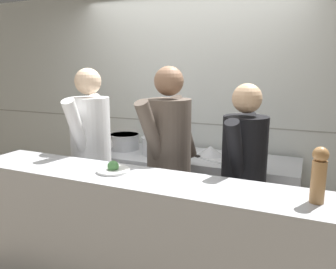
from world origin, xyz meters
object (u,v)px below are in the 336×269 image
at_px(oven_range, 139,189).
at_px(chef_sous, 169,163).
at_px(plated_dish_main, 113,169).
at_px(sauce_pot, 156,145).
at_px(pepper_mill, 319,174).
at_px(chefs_knife, 203,158).
at_px(chef_head_cook, 91,155).
at_px(stock_pot, 125,141).
at_px(chef_line, 243,180).
at_px(mixing_bowl_steel, 210,151).

bearing_deg(oven_range, chef_sous, -45.12).
xyz_separation_m(plated_dish_main, chef_sous, (0.19, 0.53, -0.08)).
xyz_separation_m(sauce_pot, pepper_mill, (1.50, -1.14, 0.23)).
relative_size(chefs_knife, chef_head_cook, 0.21).
distance_m(stock_pot, pepper_mill, 2.27).
height_order(chefs_knife, chef_line, chef_line).
xyz_separation_m(stock_pot, sauce_pot, (0.41, -0.06, 0.01)).
xyz_separation_m(chefs_knife, pepper_mill, (0.97, -1.09, 0.30)).
xyz_separation_m(mixing_bowl_steel, pepper_mill, (0.95, -1.24, 0.26)).
bearing_deg(plated_dish_main, oven_range, 110.76).
bearing_deg(chef_line, pepper_mill, -42.46).
bearing_deg(chef_sous, mixing_bowl_steel, 90.74).
xyz_separation_m(stock_pot, plated_dish_main, (0.62, -1.18, 0.10)).
relative_size(stock_pot, pepper_mill, 1.08).
distance_m(sauce_pot, chef_sous, 0.72).
height_order(mixing_bowl_steel, plated_dish_main, plated_dish_main).
bearing_deg(chef_head_cook, oven_range, 71.00).
distance_m(sauce_pot, chef_head_cook, 0.71).
relative_size(plated_dish_main, chef_sous, 0.13).
xyz_separation_m(oven_range, pepper_mill, (1.73, -1.18, 0.76)).
relative_size(mixing_bowl_steel, chef_line, 0.16).
distance_m(stock_pot, chef_line, 1.55).
bearing_deg(mixing_bowl_steel, chef_sous, -102.16).
relative_size(plated_dish_main, chef_line, 0.14).
relative_size(plated_dish_main, chef_head_cook, 0.13).
bearing_deg(sauce_pot, stock_pot, 172.30).
bearing_deg(pepper_mill, chef_sous, 153.62).
distance_m(sauce_pot, chef_line, 1.16).
relative_size(stock_pot, sauce_pot, 1.07).
xyz_separation_m(chef_head_cook, chef_sous, (0.76, 0.02, 0.01)).
bearing_deg(chef_head_cook, plated_dish_main, -49.89).
xyz_separation_m(stock_pot, chef_sous, (0.82, -0.66, 0.02)).
relative_size(oven_range, stock_pot, 2.62).
bearing_deg(plated_dish_main, mixing_bowl_steel, 74.40).
relative_size(sauce_pot, pepper_mill, 1.01).
bearing_deg(plated_dish_main, chef_sous, 70.06).
bearing_deg(stock_pot, chef_sous, -38.82).
bearing_deg(oven_range, chef_head_cook, -101.14).
xyz_separation_m(sauce_pot, mixing_bowl_steel, (0.55, 0.09, -0.03)).
relative_size(mixing_bowl_steel, chef_sous, 0.15).
xyz_separation_m(pepper_mill, chef_sous, (-1.10, 0.54, -0.22)).
height_order(stock_pot, sauce_pot, sauce_pot).
bearing_deg(sauce_pot, chef_head_cook, -120.21).
bearing_deg(stock_pot, oven_range, -6.82).
xyz_separation_m(oven_range, chefs_knife, (0.76, -0.09, 0.46)).
bearing_deg(chefs_knife, sauce_pot, 173.98).
height_order(plated_dish_main, chef_line, chef_line).
bearing_deg(stock_pot, mixing_bowl_steel, 2.12).
distance_m(plated_dish_main, pepper_mill, 1.29).
relative_size(chef_sous, chef_line, 1.08).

